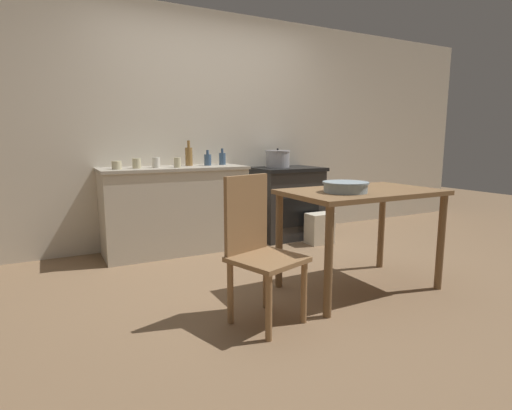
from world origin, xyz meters
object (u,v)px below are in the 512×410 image
object	(u,v)px
work_table	(361,204)
cup_center_right	(137,163)
stock_pot	(278,159)
chair	(258,246)
stove	(286,202)
cup_mid_right	(156,163)
flour_sack	(319,228)
cup_center	(178,163)
cup_center_left	(117,165)
bottle_far_left	(222,158)
bottle_mid_left	(189,156)
bottle_left	(208,159)
mixing_bowl_large	(345,186)

from	to	relation	value
work_table	cup_center_right	distance (m)	2.16
work_table	stock_pot	distance (m)	1.79
chair	work_table	bearing A→B (deg)	-10.65
stove	cup_mid_right	size ratio (longest dim) A/B	8.18
stove	chair	distance (m)	2.27
work_table	flour_sack	bearing A→B (deg)	65.93
chair	stock_pot	world-z (taller)	stock_pot
stock_pot	cup_center	distance (m)	1.25
flour_sack	cup_mid_right	bearing A→B (deg)	165.98
cup_center_left	bottle_far_left	bearing A→B (deg)	8.49
work_table	bottle_mid_left	size ratio (longest dim) A/B	4.43
stove	stock_pot	bearing A→B (deg)	157.12
cup_mid_right	bottle_left	bearing A→B (deg)	8.71
stove	bottle_far_left	bearing A→B (deg)	171.98
mixing_bowl_large	stock_pot	bearing A→B (deg)	74.39
stove	cup_center_right	size ratio (longest dim) A/B	8.68
cup_center_left	stove	bearing A→B (deg)	1.89
cup_center	stock_pot	bearing A→B (deg)	6.11
bottle_left	cup_center	bearing A→B (deg)	-157.44
cup_center_left	cup_mid_right	xyz separation A→B (m)	(0.38, 0.04, 0.01)
bottle_far_left	cup_center_right	distance (m)	0.96
work_table	mixing_bowl_large	bearing A→B (deg)	-165.08
mixing_bowl_large	bottle_far_left	size ratio (longest dim) A/B	1.84
bottle_mid_left	cup_center_right	xyz separation A→B (m)	(-0.57, -0.15, -0.05)
bottle_left	bottle_mid_left	world-z (taller)	bottle_mid_left
cup_center_left	cup_center	bearing A→B (deg)	-2.87
stove	cup_center_left	distance (m)	1.98
cup_mid_right	stock_pot	bearing A→B (deg)	2.51
work_table	bottle_far_left	size ratio (longest dim) A/B	6.56
chair	bottle_left	xyz separation A→B (m)	(0.39, 1.89, 0.46)
cup_center_right	work_table	bearing A→B (deg)	-51.57
cup_center_right	cup_mid_right	world-z (taller)	cup_mid_right
cup_center	bottle_mid_left	bearing A→B (deg)	48.31
bottle_mid_left	mixing_bowl_large	bearing A→B (deg)	-73.70
cup_center_right	cup_center	bearing A→B (deg)	-9.85
flour_sack	bottle_left	distance (m)	1.46
stock_pot	bottle_left	size ratio (longest dim) A/B	1.76
stock_pot	work_table	bearing A→B (deg)	-99.64
stock_pot	cup_center_right	size ratio (longest dim) A/B	3.01
stove	bottle_left	xyz separation A→B (m)	(-0.96, 0.07, 0.53)
mixing_bowl_large	bottle_far_left	world-z (taller)	bottle_far_left
cup_center_left	cup_center	distance (m)	0.58
stove	cup_mid_right	xyz separation A→B (m)	(-1.54, -0.02, 0.51)
bottle_left	bottle_mid_left	size ratio (longest dim) A/B	0.62
bottle_left	cup_center	size ratio (longest dim) A/B	1.67
mixing_bowl_large	cup_center_right	distance (m)	2.07
work_table	cup_center_left	bearing A→B (deg)	132.91
stock_pot	bottle_far_left	world-z (taller)	bottle_far_left
bottle_far_left	cup_mid_right	size ratio (longest dim) A/B	1.76
cup_mid_right	bottle_far_left	bearing A→B (deg)	9.66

